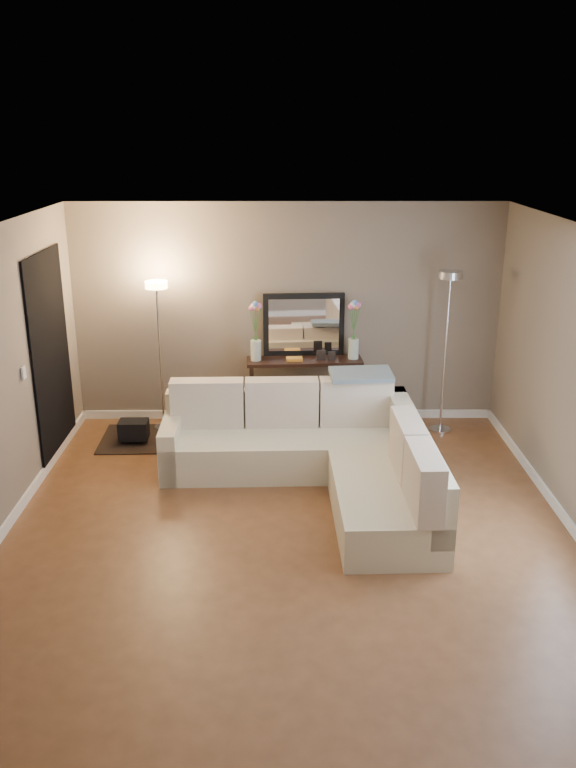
{
  "coord_description": "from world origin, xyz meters",
  "views": [
    {
      "loc": [
        -0.05,
        -5.83,
        3.36
      ],
      "look_at": [
        0.0,
        0.8,
        1.1
      ],
      "focal_mm": 35.0,
      "sensor_mm": 36.0,
      "label": 1
    }
  ],
  "objects_px": {
    "sectional_sofa": "(322,453)",
    "console_table": "(297,389)",
    "floor_lamp_unlit": "(448,320)",
    "floor_lamp_lit": "(159,326)"
  },
  "relations": [
    {
      "from": "sectional_sofa",
      "to": "floor_lamp_lit",
      "type": "height_order",
      "value": "floor_lamp_lit"
    },
    {
      "from": "sectional_sofa",
      "to": "console_table",
      "type": "height_order",
      "value": "sectional_sofa"
    },
    {
      "from": "floor_lamp_unlit",
      "to": "console_table",
      "type": "bearing_deg",
      "value": 173.72
    },
    {
      "from": "sectional_sofa",
      "to": "floor_lamp_unlit",
      "type": "height_order",
      "value": "floor_lamp_unlit"
    },
    {
      "from": "floor_lamp_lit",
      "to": "floor_lamp_unlit",
      "type": "bearing_deg",
      "value": -1.87
    },
    {
      "from": "console_table",
      "to": "floor_lamp_unlit",
      "type": "xyz_separation_m",
      "value": [
        1.68,
        -0.18,
        0.87
      ]
    },
    {
      "from": "sectional_sofa",
      "to": "floor_lamp_unlit",
      "type": "xyz_separation_m",
      "value": [
        1.46,
        1.37,
        1.0
      ]
    },
    {
      "from": "console_table",
      "to": "floor_lamp_unlit",
      "type": "relative_size",
      "value": 0.72
    },
    {
      "from": "console_table",
      "to": "floor_lamp_lit",
      "type": "relative_size",
      "value": 0.77
    },
    {
      "from": "floor_lamp_lit",
      "to": "console_table",
      "type": "bearing_deg",
      "value": 2.84
    }
  ]
}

